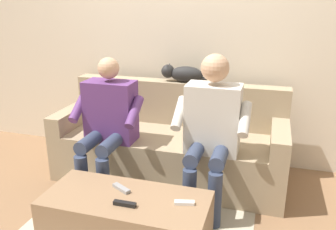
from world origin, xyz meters
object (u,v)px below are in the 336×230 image
remote_black (125,204)px  person_left_seated (211,125)px  couch (171,146)px  person_right_seated (107,120)px  remote_white (184,203)px  cat_on_backrest (182,74)px  coffee_table (127,221)px  remote_gray (121,188)px

remote_black → person_left_seated: bearing=-118.1°
remote_black → couch: bearing=-88.9°
person_right_seated → remote_white: size_ratio=9.14×
couch → cat_on_backrest: bearing=-98.6°
person_left_seated → cat_on_backrest: (0.38, -0.61, 0.24)m
person_right_seated → remote_black: person_right_seated is taller
coffee_table → cat_on_backrest: cat_on_backrest is taller
person_left_seated → cat_on_backrest: bearing=-58.2°
person_right_seated → remote_gray: person_right_seated is taller
person_right_seated → remote_gray: (-0.36, 0.56, -0.25)m
remote_gray → remote_white: 0.44m
person_right_seated → person_left_seated: bearing=-178.8°
remote_white → couch: bearing=-82.7°
person_right_seated → cat_on_backrest: 0.83m
person_left_seated → coffee_table: bearing=57.2°
person_left_seated → person_right_seated: 0.84m
remote_gray → remote_white: bearing=-157.1°
coffee_table → person_left_seated: 0.91m
person_left_seated → remote_black: 0.88m
person_right_seated → remote_white: 1.03m
couch → person_left_seated: size_ratio=1.69×
person_right_seated → remote_white: (-0.79, 0.60, -0.25)m
cat_on_backrest → remote_gray: size_ratio=3.66×
person_left_seated → remote_gray: person_left_seated is taller
remote_white → remote_black: bearing=5.7°
cat_on_backrest → couch: bearing=81.4°
couch → remote_gray: bearing=86.2°
cat_on_backrest → remote_black: size_ratio=3.79×
couch → cat_on_backrest: 0.66m
couch → person_left_seated: 0.67m
coffee_table → remote_black: bearing=109.8°
cat_on_backrest → remote_black: bearing=89.8°
person_right_seated → remote_white: bearing=142.7°
coffee_table → person_left_seated: (-0.42, -0.65, 0.48)m
remote_gray → remote_white: size_ratio=1.21×
cat_on_backrest → remote_gray: bearing=85.2°
remote_white → person_left_seated: bearing=-107.6°
couch → person_right_seated: (0.42, 0.38, 0.33)m
person_left_seated → remote_gray: size_ratio=7.98×
coffee_table → remote_white: size_ratio=8.69×
coffee_table → person_right_seated: 0.88m
person_right_seated → remote_gray: bearing=122.6°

